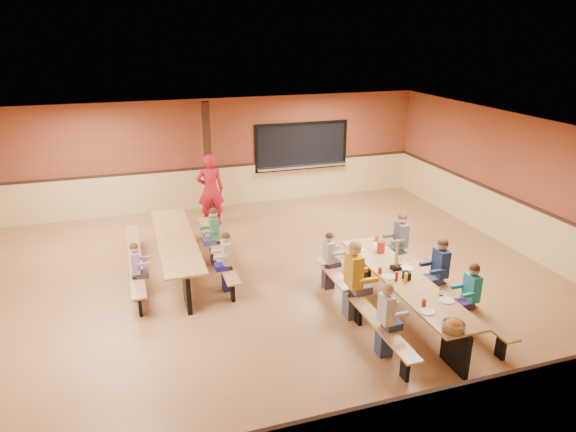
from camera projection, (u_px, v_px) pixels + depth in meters
name	position (u px, v px, depth m)	size (l,w,h in m)	color
ground	(260.00, 285.00, 10.09)	(12.00, 12.00, 0.00)	#915F37
room_envelope	(259.00, 253.00, 9.86)	(12.04, 10.04, 3.02)	brown
kitchen_pass_through	(302.00, 148.00, 14.76)	(2.78, 0.28, 1.38)	black
structural_post	(208.00, 160.00, 13.45)	(0.18, 0.18, 3.00)	black
cafeteria_table_main	(403.00, 289.00, 8.84)	(1.91, 3.70, 0.74)	#A67542
cafeteria_table_second	(176.00, 248.00, 10.49)	(1.91, 3.70, 0.74)	#A67542
seated_child_white_left	(386.00, 320.00, 7.76)	(0.37, 0.30, 1.20)	silver
seated_adult_yellow	(353.00, 280.00, 8.76)	(0.46, 0.38, 1.40)	#C88C16
seated_child_grey_left	(329.00, 261.00, 9.80)	(0.33, 0.27, 1.13)	#AEAEAE
seated_child_teal_right	(470.00, 298.00, 8.40)	(0.36, 0.30, 1.20)	teal
seated_child_navy_right	(440.00, 272.00, 9.18)	(0.40, 0.33, 1.28)	navy
seated_child_char_right	(401.00, 244.00, 10.42)	(0.39, 0.32, 1.26)	#4E5258
seated_child_purple_sec	(137.00, 272.00, 9.37)	(0.32, 0.26, 1.11)	#9B629C
seated_child_green_sec	(215.00, 236.00, 10.86)	(0.37, 0.30, 1.22)	#377450
seated_child_tan_sec	(227.00, 262.00, 9.71)	(0.35, 0.28, 1.17)	#BCA695
standing_woman	(210.00, 190.00, 12.89)	(0.67, 0.44, 1.85)	#B61426
punch_pitcher	(381.00, 247.00, 9.71)	(0.16, 0.16, 0.22)	#B22117
chip_bowl	(454.00, 326.00, 7.22)	(0.32, 0.32, 0.15)	orange
napkin_dispenser	(407.00, 275.00, 8.70)	(0.10, 0.14, 0.13)	black
condiment_mustard	(406.00, 278.00, 8.58)	(0.06, 0.06, 0.17)	yellow
condiment_ketchup	(397.00, 276.00, 8.63)	(0.06, 0.06, 0.17)	#B2140F
table_paddle	(396.00, 262.00, 9.02)	(0.16, 0.16, 0.56)	black
place_settings	(404.00, 275.00, 8.74)	(0.65, 3.30, 0.11)	beige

